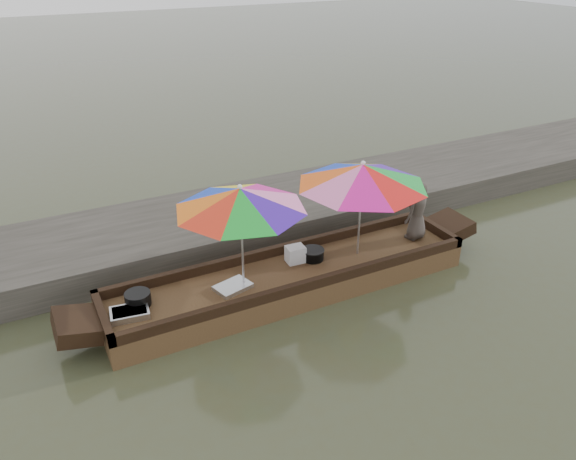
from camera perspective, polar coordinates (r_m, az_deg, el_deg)
name	(u,v)px	position (r m, az deg, el deg)	size (l,w,h in m)	color
water	(291,291)	(8.63, 0.31, -6.18)	(80.00, 80.00, 0.00)	#393F2A
dock	(235,220)	(10.25, -5.37, 1.06)	(22.00, 2.20, 0.50)	#2D2B26
boat_hull	(291,281)	(8.54, 0.31, -5.20)	(5.61, 1.20, 0.35)	#3A2613
cooking_pot	(138,299)	(7.93, -15.01, -6.76)	(0.35, 0.35, 0.19)	black
tray_crayfish	(130,313)	(7.76, -15.79, -8.12)	(0.50, 0.35, 0.09)	silver
tray_scallop	(233,287)	(8.06, -5.63, -5.76)	(0.50, 0.35, 0.06)	silver
charcoal_grill	(313,255)	(8.72, 2.55, -2.53)	(0.33, 0.33, 0.16)	black
supply_bag	(295,254)	(8.62, 0.75, -2.48)	(0.28, 0.22, 0.26)	silver
vendor	(418,210)	(9.39, 13.03, 1.97)	(0.49, 0.32, 1.01)	#3B342E
umbrella_bow	(242,237)	(7.78, -4.71, -0.67)	(1.84, 1.84, 1.55)	#E51492
umbrella_stern	(360,209)	(8.62, 7.34, 2.12)	(1.99, 1.99, 1.55)	#4114A5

